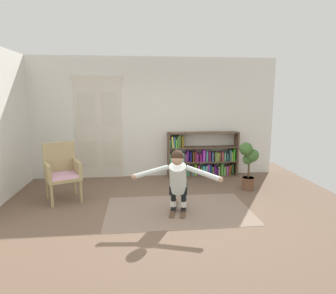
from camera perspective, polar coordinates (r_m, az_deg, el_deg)
ground_plane at (r=4.99m, az=-0.60°, el=-13.56°), size 7.20×7.20×0.00m
back_wall at (r=7.18m, az=-2.62°, el=5.73°), size 6.00×0.10×2.90m
double_door at (r=7.19m, az=-13.40°, el=3.71°), size 1.22×0.05×2.45m
rug at (r=5.25m, az=2.05°, el=-12.27°), size 2.52×1.52×0.01m
bookshelf at (r=7.28m, az=6.36°, el=-2.28°), size 1.75×0.30×1.10m
wicker_chair at (r=5.96m, az=-20.07°, el=-4.29°), size 0.79×0.79×1.10m
potted_plant at (r=6.39m, az=15.64°, el=-2.67°), size 0.42×0.31×1.03m
skis_pair at (r=5.27m, az=2.08°, el=-11.95°), size 0.42×0.78×0.07m
person_skier at (r=4.87m, az=1.94°, el=-5.93°), size 1.43×0.77×1.07m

